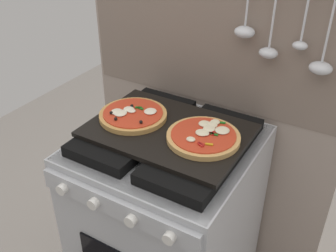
{
  "coord_description": "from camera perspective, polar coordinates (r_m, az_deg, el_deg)",
  "views": [
    {
      "loc": [
        0.59,
        -0.99,
        1.64
      ],
      "look_at": [
        0.0,
        0.0,
        0.93
      ],
      "focal_mm": 42.15,
      "sensor_mm": 36.0,
      "label": 1
    }
  ],
  "objects": [
    {
      "name": "pizza_right",
      "position": [
        1.3,
        5.26,
        -1.43
      ],
      "size": [
        0.24,
        0.24,
        0.03
      ],
      "color": "tan",
      "rests_on": "baking_tray"
    },
    {
      "name": "pizza_left",
      "position": [
        1.42,
        -5.19,
        1.57
      ],
      "size": [
        0.24,
        0.24,
        0.03
      ],
      "color": "tan",
      "rests_on": "baking_tray"
    },
    {
      "name": "stove",
      "position": [
        1.65,
        -0.03,
        -14.15
      ],
      "size": [
        0.6,
        0.64,
        0.9
      ],
      "color": "#B7BABF",
      "rests_on": "ground_plane"
    },
    {
      "name": "kitchen_backsplash",
      "position": [
        1.68,
        5.94,
        1.19
      ],
      "size": [
        1.1,
        0.09,
        1.55
      ],
      "color": "gray",
      "rests_on": "ground_plane"
    },
    {
      "name": "baking_tray",
      "position": [
        1.36,
        0.0,
        -0.64
      ],
      "size": [
        0.54,
        0.38,
        0.02
      ],
      "primitive_type": "cube",
      "color": "black",
      "rests_on": "stove"
    }
  ]
}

